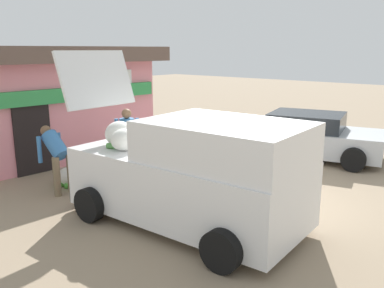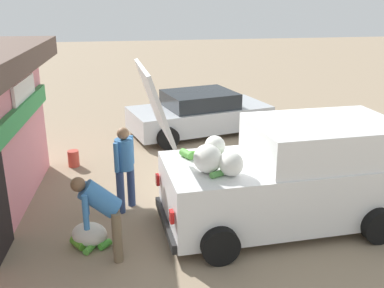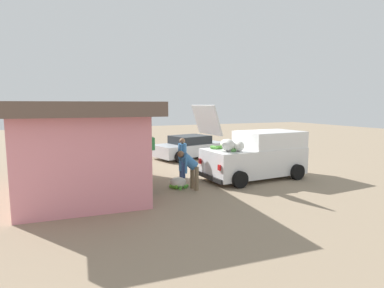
{
  "view_description": "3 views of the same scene",
  "coord_description": "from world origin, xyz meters",
  "px_view_note": "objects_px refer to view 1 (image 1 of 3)",
  "views": [
    {
      "loc": [
        -6.99,
        -4.49,
        3.0
      ],
      "look_at": [
        0.11,
        1.63,
        0.8
      ],
      "focal_mm": 37.93,
      "sensor_mm": 36.0,
      "label": 1
    },
    {
      "loc": [
        -8.89,
        2.69,
        4.06
      ],
      "look_at": [
        0.21,
        1.2,
        0.86
      ],
      "focal_mm": 41.49,
      "sensor_mm": 36.0,
      "label": 2
    },
    {
      "loc": [
        -12.51,
        7.25,
        2.99
      ],
      "look_at": [
        -0.19,
        1.93,
        1.29
      ],
      "focal_mm": 29.35,
      "sensor_mm": 36.0,
      "label": 3
    }
  ],
  "objects_px": {
    "parked_sedan": "(306,136)",
    "paint_bucket": "(165,144)",
    "delivery_van": "(193,173)",
    "storefront_bar": "(37,99)",
    "vendor_standing": "(127,138)",
    "unloaded_banana_pile": "(68,177)",
    "customer_bending": "(57,153)"
  },
  "relations": [
    {
      "from": "customer_bending",
      "to": "paint_bucket",
      "type": "distance_m",
      "value": 4.22
    },
    {
      "from": "parked_sedan",
      "to": "paint_bucket",
      "type": "bearing_deg",
      "value": 121.74
    },
    {
      "from": "vendor_standing",
      "to": "delivery_van",
      "type": "bearing_deg",
      "value": -109.18
    },
    {
      "from": "storefront_bar",
      "to": "customer_bending",
      "type": "relative_size",
      "value": 4.71
    },
    {
      "from": "parked_sedan",
      "to": "unloaded_banana_pile",
      "type": "xyz_separation_m",
      "value": [
        -5.85,
        2.93,
        -0.42
      ]
    },
    {
      "from": "storefront_bar",
      "to": "delivery_van",
      "type": "bearing_deg",
      "value": -97.3
    },
    {
      "from": "customer_bending",
      "to": "storefront_bar",
      "type": "bearing_deg",
      "value": 66.46
    },
    {
      "from": "vendor_standing",
      "to": "paint_bucket",
      "type": "distance_m",
      "value": 2.85
    },
    {
      "from": "storefront_bar",
      "to": "paint_bucket",
      "type": "bearing_deg",
      "value": -44.21
    },
    {
      "from": "storefront_bar",
      "to": "customer_bending",
      "type": "bearing_deg",
      "value": -113.54
    },
    {
      "from": "paint_bucket",
      "to": "vendor_standing",
      "type": "bearing_deg",
      "value": -153.67
    },
    {
      "from": "customer_bending",
      "to": "parked_sedan",
      "type": "bearing_deg",
      "value": -23.12
    },
    {
      "from": "parked_sedan",
      "to": "customer_bending",
      "type": "bearing_deg",
      "value": 156.88
    },
    {
      "from": "delivery_van",
      "to": "vendor_standing",
      "type": "relative_size",
      "value": 2.75
    },
    {
      "from": "parked_sedan",
      "to": "unloaded_banana_pile",
      "type": "height_order",
      "value": "parked_sedan"
    },
    {
      "from": "storefront_bar",
      "to": "parked_sedan",
      "type": "relative_size",
      "value": 1.52
    },
    {
      "from": "paint_bucket",
      "to": "storefront_bar",
      "type": "bearing_deg",
      "value": 135.79
    },
    {
      "from": "customer_bending",
      "to": "paint_bucket",
      "type": "xyz_separation_m",
      "value": [
        4.08,
        0.84,
        -0.67
      ]
    },
    {
      "from": "delivery_van",
      "to": "paint_bucket",
      "type": "relative_size",
      "value": 11.52
    },
    {
      "from": "vendor_standing",
      "to": "paint_bucket",
      "type": "xyz_separation_m",
      "value": [
        2.46,
        1.22,
        -0.77
      ]
    },
    {
      "from": "storefront_bar",
      "to": "vendor_standing",
      "type": "xyz_separation_m",
      "value": [
        0.15,
        -3.76,
        -0.63
      ]
    },
    {
      "from": "parked_sedan",
      "to": "unloaded_banana_pile",
      "type": "relative_size",
      "value": 6.0
    },
    {
      "from": "storefront_bar",
      "to": "delivery_van",
      "type": "distance_m",
      "value": 6.72
    },
    {
      "from": "storefront_bar",
      "to": "unloaded_banana_pile",
      "type": "xyz_separation_m",
      "value": [
        -1.08,
        -3.11,
        -1.42
      ]
    },
    {
      "from": "storefront_bar",
      "to": "vendor_standing",
      "type": "relative_size",
      "value": 4.01
    },
    {
      "from": "unloaded_banana_pile",
      "to": "paint_bucket",
      "type": "height_order",
      "value": "paint_bucket"
    },
    {
      "from": "delivery_van",
      "to": "parked_sedan",
      "type": "distance_m",
      "value": 5.67
    },
    {
      "from": "parked_sedan",
      "to": "customer_bending",
      "type": "xyz_separation_m",
      "value": [
        -6.25,
        2.67,
        0.27
      ]
    },
    {
      "from": "vendor_standing",
      "to": "unloaded_banana_pile",
      "type": "height_order",
      "value": "vendor_standing"
    },
    {
      "from": "paint_bucket",
      "to": "unloaded_banana_pile",
      "type": "bearing_deg",
      "value": -171.2
    },
    {
      "from": "unloaded_banana_pile",
      "to": "storefront_bar",
      "type": "bearing_deg",
      "value": 70.91
    },
    {
      "from": "delivery_van",
      "to": "vendor_standing",
      "type": "distance_m",
      "value": 3.05
    }
  ]
}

